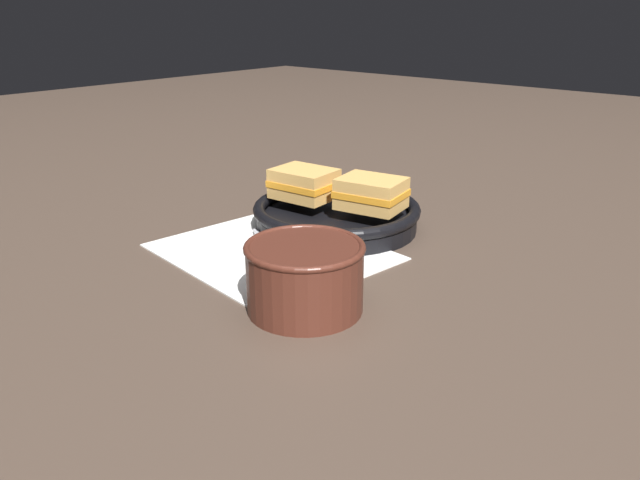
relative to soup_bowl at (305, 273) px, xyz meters
The scene contains 7 objects.
ground_plane 0.12m from the soup_bowl, 119.20° to the left, with size 4.00×4.00×0.00m, color #47382D.
napkin 0.19m from the soup_bowl, 147.73° to the left, with size 0.33×0.29×0.00m.
soup_bowl is the anchor object (origin of this frame).
spoon 0.14m from the soup_bowl, 150.95° to the left, with size 0.16×0.12×0.01m.
skillet 0.28m from the soup_bowl, 122.15° to the left, with size 0.26×0.26×0.04m.
sandwich_near_left 0.30m from the soup_bowl, 132.49° to the left, with size 0.10×0.08×0.05m.
sandwich_near_right 0.27m from the soup_bowl, 110.35° to the left, with size 0.11×0.09×0.05m.
Camera 1 is at (0.49, -0.57, 0.33)m, focal length 35.00 mm.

